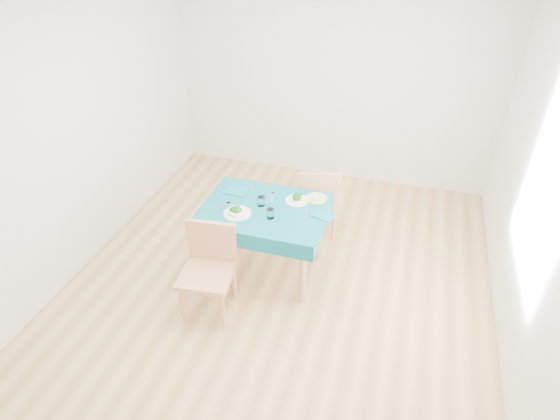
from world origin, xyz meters
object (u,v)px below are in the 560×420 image
(chair_near, at_px, (206,263))
(chair_far, at_px, (317,187))
(side_plate, at_px, (317,198))
(table, at_px, (265,240))
(bowl_near, at_px, (237,210))
(bowl_far, at_px, (297,198))

(chair_near, bearing_deg, chair_far, 61.06)
(chair_near, height_order, side_plate, chair_near)
(table, height_order, chair_far, chair_far)
(chair_far, distance_m, bowl_near, 1.14)
(chair_near, bearing_deg, table, 59.36)
(table, bearing_deg, bowl_near, -141.09)
(table, distance_m, bowl_near, 0.49)
(chair_far, height_order, bowl_near, chair_far)
(bowl_far, xyz_separation_m, side_plate, (0.17, 0.09, -0.03))
(table, xyz_separation_m, bowl_near, (-0.20, -0.16, 0.42))
(chair_near, distance_m, chair_far, 1.62)
(bowl_near, distance_m, side_plate, 0.78)
(chair_far, xyz_separation_m, side_plate, (0.11, -0.52, 0.20))
(chair_near, distance_m, side_plate, 1.23)
(chair_near, xyz_separation_m, chair_far, (0.64, 1.49, 0.00))
(chair_far, height_order, side_plate, chair_far)
(bowl_far, bearing_deg, chair_near, -123.31)
(side_plate, bearing_deg, bowl_far, -151.46)
(bowl_near, xyz_separation_m, bowl_far, (0.46, 0.36, -0.00))
(chair_near, xyz_separation_m, bowl_far, (0.57, 0.87, 0.23))
(chair_far, bearing_deg, bowl_far, 67.39)
(chair_near, relative_size, bowl_far, 5.03)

